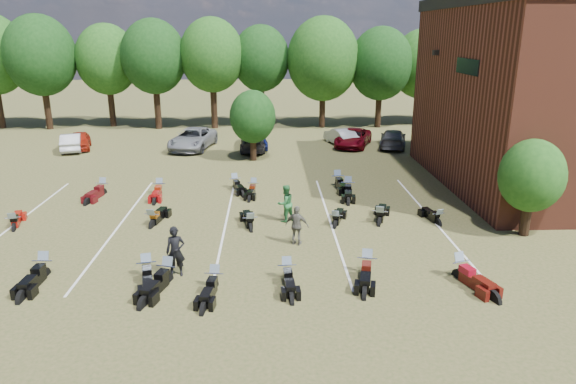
{
  "coord_description": "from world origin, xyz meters",
  "views": [
    {
      "loc": [
        -0.92,
        -20.02,
        8.74
      ],
      "look_at": [
        0.01,
        4.0,
        1.2
      ],
      "focal_mm": 32.0,
      "sensor_mm": 36.0,
      "label": 1
    }
  ],
  "objects_px": {
    "person_grey": "(297,225)",
    "motorcycle_3": "(215,289)",
    "person_black": "(176,252)",
    "motorcycle_14": "(103,195)",
    "motorcycle_0": "(45,277)",
    "car_0": "(80,141)",
    "person_green": "(285,203)",
    "car_4": "(254,137)",
    "motorcycle_7": "(15,230)"
  },
  "relations": [
    {
      "from": "motorcycle_3",
      "to": "motorcycle_14",
      "type": "bearing_deg",
      "value": 130.93
    },
    {
      "from": "motorcycle_0",
      "to": "motorcycle_14",
      "type": "relative_size",
      "value": 1.02
    },
    {
      "from": "car_4",
      "to": "motorcycle_14",
      "type": "bearing_deg",
      "value": -129.1
    },
    {
      "from": "car_0",
      "to": "motorcycle_7",
      "type": "height_order",
      "value": "car_0"
    },
    {
      "from": "car_0",
      "to": "person_black",
      "type": "height_order",
      "value": "person_black"
    },
    {
      "from": "person_black",
      "to": "person_green",
      "type": "height_order",
      "value": "person_black"
    },
    {
      "from": "person_green",
      "to": "motorcycle_7",
      "type": "bearing_deg",
      "value": -31.16
    },
    {
      "from": "car_0",
      "to": "person_green",
      "type": "bearing_deg",
      "value": -62.57
    },
    {
      "from": "person_black",
      "to": "car_4",
      "type": "bearing_deg",
      "value": 78.57
    },
    {
      "from": "motorcycle_3",
      "to": "motorcycle_14",
      "type": "distance_m",
      "value": 13.49
    },
    {
      "from": "motorcycle_7",
      "to": "motorcycle_14",
      "type": "bearing_deg",
      "value": -130.53
    },
    {
      "from": "person_black",
      "to": "motorcycle_14",
      "type": "distance_m",
      "value": 11.79
    },
    {
      "from": "car_4",
      "to": "person_green",
      "type": "xyz_separation_m",
      "value": [
        1.89,
        -16.67,
        0.11
      ]
    },
    {
      "from": "person_green",
      "to": "person_grey",
      "type": "xyz_separation_m",
      "value": [
        0.4,
        -2.85,
        -0.04
      ]
    },
    {
      "from": "person_green",
      "to": "person_grey",
      "type": "relative_size",
      "value": 1.04
    },
    {
      "from": "motorcycle_14",
      "to": "car_0",
      "type": "bearing_deg",
      "value": 124.39
    },
    {
      "from": "car_4",
      "to": "motorcycle_7",
      "type": "height_order",
      "value": "car_4"
    },
    {
      "from": "motorcycle_3",
      "to": "motorcycle_14",
      "type": "height_order",
      "value": "motorcycle_14"
    },
    {
      "from": "person_grey",
      "to": "motorcycle_0",
      "type": "bearing_deg",
      "value": 35.21
    },
    {
      "from": "car_4",
      "to": "person_black",
      "type": "relative_size",
      "value": 2.44
    },
    {
      "from": "car_4",
      "to": "motorcycle_14",
      "type": "xyz_separation_m",
      "value": [
        -8.2,
        -12.05,
        -0.8
      ]
    },
    {
      "from": "motorcycle_7",
      "to": "motorcycle_14",
      "type": "height_order",
      "value": "motorcycle_14"
    },
    {
      "from": "person_black",
      "to": "person_grey",
      "type": "height_order",
      "value": "person_black"
    },
    {
      "from": "car_4",
      "to": "person_black",
      "type": "bearing_deg",
      "value": -100.95
    },
    {
      "from": "car_4",
      "to": "person_grey",
      "type": "bearing_deg",
      "value": -88.19
    },
    {
      "from": "car_4",
      "to": "person_grey",
      "type": "distance_m",
      "value": 19.65
    },
    {
      "from": "motorcycle_14",
      "to": "motorcycle_0",
      "type": "bearing_deg",
      "value": -74.59
    },
    {
      "from": "person_green",
      "to": "motorcycle_3",
      "type": "relative_size",
      "value": 0.82
    },
    {
      "from": "person_black",
      "to": "motorcycle_7",
      "type": "height_order",
      "value": "person_black"
    },
    {
      "from": "person_black",
      "to": "person_grey",
      "type": "distance_m",
      "value": 5.4
    },
    {
      "from": "car_4",
      "to": "motorcycle_7",
      "type": "distance_m",
      "value": 20.34
    },
    {
      "from": "car_0",
      "to": "motorcycle_3",
      "type": "height_order",
      "value": "car_0"
    },
    {
      "from": "car_0",
      "to": "motorcycle_0",
      "type": "relative_size",
      "value": 1.57
    },
    {
      "from": "car_4",
      "to": "motorcycle_14",
      "type": "distance_m",
      "value": 14.59
    },
    {
      "from": "person_green",
      "to": "person_grey",
      "type": "height_order",
      "value": "person_green"
    },
    {
      "from": "person_green",
      "to": "motorcycle_14",
      "type": "height_order",
      "value": "person_green"
    },
    {
      "from": "person_grey",
      "to": "motorcycle_3",
      "type": "xyz_separation_m",
      "value": [
        -3.14,
        -3.86,
        -0.87
      ]
    },
    {
      "from": "motorcycle_7",
      "to": "motorcycle_14",
      "type": "relative_size",
      "value": 0.9
    },
    {
      "from": "person_black",
      "to": "motorcycle_7",
      "type": "relative_size",
      "value": 0.89
    },
    {
      "from": "car_0",
      "to": "person_green",
      "type": "relative_size",
      "value": 2.11
    },
    {
      "from": "person_black",
      "to": "person_grey",
      "type": "relative_size",
      "value": 1.11
    },
    {
      "from": "car_0",
      "to": "person_black",
      "type": "xyz_separation_m",
      "value": [
        11.15,
        -22.1,
        0.31
      ]
    },
    {
      "from": "car_4",
      "to": "motorcycle_14",
      "type": "relative_size",
      "value": 1.96
    },
    {
      "from": "motorcycle_7",
      "to": "person_black",
      "type": "bearing_deg",
      "value": 133.68
    },
    {
      "from": "person_green",
      "to": "motorcycle_7",
      "type": "relative_size",
      "value": 0.84
    },
    {
      "from": "car_0",
      "to": "person_black",
      "type": "distance_m",
      "value": 24.76
    },
    {
      "from": "motorcycle_3",
      "to": "motorcycle_14",
      "type": "relative_size",
      "value": 0.92
    },
    {
      "from": "person_black",
      "to": "motorcycle_0",
      "type": "xyz_separation_m",
      "value": [
        -4.91,
        0.05,
        -0.96
      ]
    },
    {
      "from": "car_0",
      "to": "motorcycle_3",
      "type": "distance_m",
      "value": 26.46
    },
    {
      "from": "car_4",
      "to": "motorcycle_0",
      "type": "bearing_deg",
      "value": -113.03
    }
  ]
}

